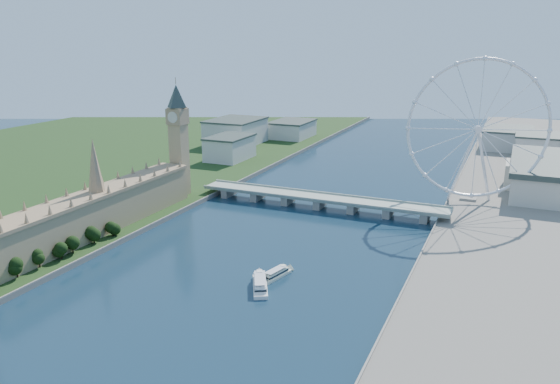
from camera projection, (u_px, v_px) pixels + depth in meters
The scene contains 8 objects.
parliament_range at pixel (99, 211), 404.57m from camera, with size 24.00×200.00×70.00m.
big_ben at pixel (178, 126), 486.78m from camera, with size 20.02×20.02×110.00m.
westminster_bridge at pixel (320, 200), 472.96m from camera, with size 220.00×22.00×9.50m.
london_eye at pixel (478, 130), 458.69m from camera, with size 113.60×39.12×124.30m.
county_hall at pixel (538, 192), 521.78m from camera, with size 54.00×144.00×35.00m, color beige, non-canonical shape.
city_skyline at pixel (419, 142), 684.33m from camera, with size 505.00×280.00×32.00m.
tour_boat_near at pixel (260, 288), 320.41m from camera, with size 8.45×32.88×7.30m, color white, non-canonical shape.
tour_boat_far at pixel (276, 278), 334.94m from camera, with size 6.85×26.94×5.93m, color beige, non-canonical shape.
Camera 1 is at (150.12, -129.26, 141.35)m, focal length 35.00 mm.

